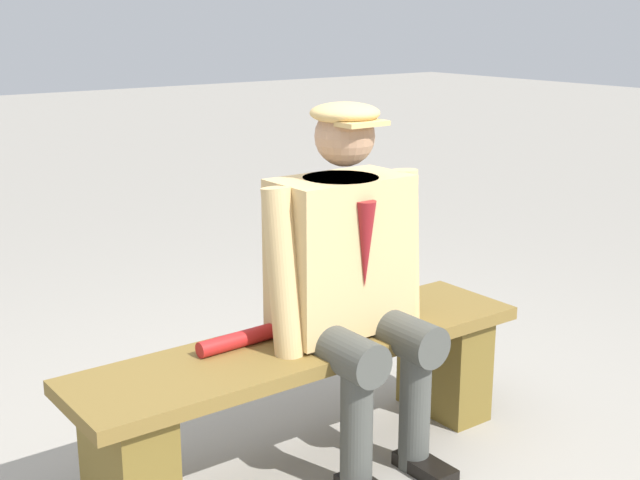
{
  "coord_description": "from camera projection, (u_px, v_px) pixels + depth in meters",
  "views": [
    {
      "loc": [
        1.61,
        2.25,
        1.56
      ],
      "look_at": [
        -0.06,
        0.0,
        0.82
      ],
      "focal_mm": 47.78,
      "sensor_mm": 36.0,
      "label": 1
    }
  ],
  "objects": [
    {
      "name": "bench",
      "position": [
        307.0,
        384.0,
        3.0
      ],
      "size": [
        1.7,
        0.42,
        0.47
      ],
      "color": "brown",
      "rests_on": "ground"
    },
    {
      "name": "rolled_magazine",
      "position": [
        236.0,
        340.0,
        2.87
      ],
      "size": [
        0.29,
        0.07,
        0.06
      ],
      "primitive_type": "cylinder",
      "rotation": [
        0.0,
        1.57,
        0.04
      ],
      "color": "#B21E1E",
      "rests_on": "bench"
    },
    {
      "name": "seated_man",
      "position": [
        350.0,
        271.0,
        2.93
      ],
      "size": [
        0.65,
        0.57,
        1.28
      ],
      "color": "tan",
      "rests_on": "ground"
    },
    {
      "name": "ground_plane",
      "position": [
        307.0,
        460.0,
        3.07
      ],
      "size": [
        30.0,
        30.0,
        0.0
      ],
      "primitive_type": "plane",
      "color": "gray"
    }
  ]
}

